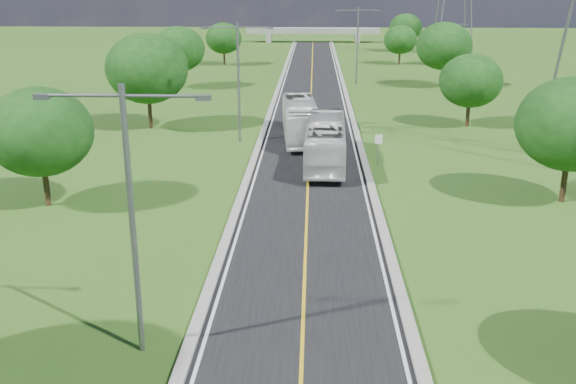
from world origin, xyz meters
The scene contains 20 objects.
ground centered at (0.00, 60.00, 0.00)m, with size 260.00×260.00×0.00m, color #335718.
road centered at (0.00, 66.00, 0.03)m, with size 8.00×150.00×0.06m, color black.
curb_left centered at (-4.25, 66.00, 0.11)m, with size 0.50×150.00×0.22m, color gray.
curb_right centered at (4.25, 66.00, 0.11)m, with size 0.50×150.00×0.22m, color gray.
speed_limit_sign centered at (5.20, 37.98, 1.60)m, with size 0.55×0.09×2.40m.
overpass centered at (0.00, 140.00, 2.41)m, with size 30.00×3.00×3.20m.
streetlight_near_left centered at (-6.00, 12.00, 5.94)m, with size 5.90×0.25×10.00m.
streetlight_mid_left centered at (-6.00, 45.00, 5.94)m, with size 5.90×0.25×10.00m.
streetlight_far_right centered at (6.00, 78.00, 5.94)m, with size 5.90×0.25×10.00m.
tree_lb centered at (-16.00, 28.00, 4.64)m, with size 6.30×6.30×7.33m.
tree_lc centered at (-15.00, 50.00, 5.58)m, with size 7.56×7.56×8.79m.
tree_ld centered at (-17.00, 74.00, 4.95)m, with size 6.72×6.72×7.82m.
tree_le centered at (-14.50, 98.00, 4.33)m, with size 5.88×5.88×6.84m.
tree_rb centered at (16.00, 30.00, 4.95)m, with size 6.72×6.72×7.82m.
tree_rc centered at (15.00, 52.00, 4.33)m, with size 5.88×5.88×6.84m.
tree_rd centered at (17.00, 76.00, 5.27)m, with size 7.14×7.14×8.30m.
tree_re centered at (14.50, 100.00, 4.02)m, with size 5.46×5.46×6.35m.
tree_rf centered at (18.00, 120.00, 4.64)m, with size 6.30×6.30×7.33m.
bus_outbound centered at (1.27, 37.97, 1.74)m, with size 2.82×12.05×3.36m, color silver.
bus_inbound centered at (-0.80, 46.13, 1.73)m, with size 2.81×12.01×3.35m, color white.
Camera 1 is at (0.31, -8.80, 13.19)m, focal length 40.00 mm.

